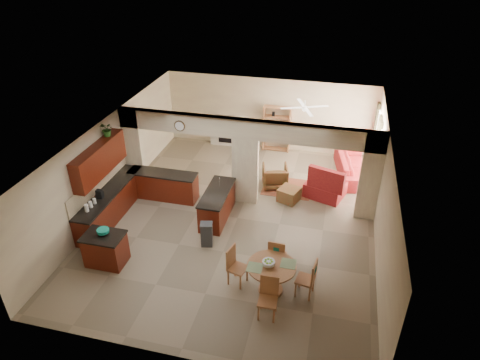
% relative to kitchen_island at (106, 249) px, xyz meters
% --- Properties ---
extents(floor, '(10.00, 10.00, 0.00)m').
position_rel_kitchen_island_xyz_m(floor, '(2.82, 2.73, -0.45)').
color(floor, '#83735A').
rests_on(floor, ground).
extents(ceiling, '(10.00, 10.00, 0.00)m').
position_rel_kitchen_island_xyz_m(ceiling, '(2.82, 2.73, 2.35)').
color(ceiling, white).
rests_on(ceiling, wall_back).
extents(wall_back, '(8.00, 0.00, 8.00)m').
position_rel_kitchen_island_xyz_m(wall_back, '(2.82, 7.73, 0.95)').
color(wall_back, beige).
rests_on(wall_back, floor).
extents(wall_front, '(8.00, 0.00, 8.00)m').
position_rel_kitchen_island_xyz_m(wall_front, '(2.82, -2.27, 0.95)').
color(wall_front, beige).
rests_on(wall_front, floor).
extents(wall_left, '(0.00, 10.00, 10.00)m').
position_rel_kitchen_island_xyz_m(wall_left, '(-1.18, 2.73, 0.95)').
color(wall_left, beige).
rests_on(wall_left, floor).
extents(wall_right, '(0.00, 10.00, 10.00)m').
position_rel_kitchen_island_xyz_m(wall_right, '(6.82, 2.73, 0.95)').
color(wall_right, beige).
rests_on(wall_right, floor).
extents(partition_left_pier, '(0.60, 0.25, 2.80)m').
position_rel_kitchen_island_xyz_m(partition_left_pier, '(-0.88, 3.73, 0.95)').
color(partition_left_pier, beige).
rests_on(partition_left_pier, floor).
extents(partition_center_pier, '(0.80, 0.25, 2.20)m').
position_rel_kitchen_island_xyz_m(partition_center_pier, '(2.82, 3.73, 0.65)').
color(partition_center_pier, beige).
rests_on(partition_center_pier, floor).
extents(partition_right_pier, '(0.60, 0.25, 2.80)m').
position_rel_kitchen_island_xyz_m(partition_right_pier, '(6.52, 3.73, 0.95)').
color(partition_right_pier, beige).
rests_on(partition_right_pier, floor).
extents(partition_header, '(8.00, 0.25, 0.60)m').
position_rel_kitchen_island_xyz_m(partition_header, '(2.82, 3.73, 2.05)').
color(partition_header, beige).
rests_on(partition_header, partition_center_pier).
extents(kitchen_counter, '(2.52, 3.29, 1.48)m').
position_rel_kitchen_island_xyz_m(kitchen_counter, '(-0.44, 2.48, 0.02)').
color(kitchen_counter, '#451308').
rests_on(kitchen_counter, floor).
extents(upper_cabinets, '(0.35, 2.40, 0.90)m').
position_rel_kitchen_island_xyz_m(upper_cabinets, '(-1.00, 1.93, 1.47)').
color(upper_cabinets, '#451308').
rests_on(upper_cabinets, wall_left).
extents(peninsula, '(0.70, 1.85, 0.91)m').
position_rel_kitchen_island_xyz_m(peninsula, '(2.22, 2.62, 0.01)').
color(peninsula, '#451308').
rests_on(peninsula, floor).
extents(wall_clock, '(0.34, 0.03, 0.34)m').
position_rel_kitchen_island_xyz_m(wall_clock, '(0.82, 3.58, 2.00)').
color(wall_clock, '#4C3519').
rests_on(wall_clock, partition_header).
extents(rug, '(1.60, 1.30, 0.01)m').
position_rel_kitchen_island_xyz_m(rug, '(4.02, 4.83, -0.44)').
color(rug, '#964536').
rests_on(rug, floor).
extents(fireplace, '(1.60, 0.35, 1.20)m').
position_rel_kitchen_island_xyz_m(fireplace, '(1.22, 7.56, 0.17)').
color(fireplace, beige).
rests_on(fireplace, floor).
extents(shelving_unit, '(1.00, 0.32, 1.80)m').
position_rel_kitchen_island_xyz_m(shelving_unit, '(3.17, 7.55, 0.45)').
color(shelving_unit, brown).
rests_on(shelving_unit, floor).
extents(window_a, '(0.02, 0.90, 1.90)m').
position_rel_kitchen_island_xyz_m(window_a, '(6.79, 5.03, 0.75)').
color(window_a, white).
rests_on(window_a, wall_right).
extents(window_b, '(0.02, 0.90, 1.90)m').
position_rel_kitchen_island_xyz_m(window_b, '(6.79, 6.73, 0.75)').
color(window_b, white).
rests_on(window_b, wall_right).
extents(glazed_door, '(0.02, 0.70, 2.10)m').
position_rel_kitchen_island_xyz_m(glazed_door, '(6.79, 5.88, 0.60)').
color(glazed_door, white).
rests_on(glazed_door, wall_right).
extents(drape_a_left, '(0.10, 0.28, 2.30)m').
position_rel_kitchen_island_xyz_m(drape_a_left, '(6.75, 4.43, 0.75)').
color(drape_a_left, '#3F2319').
rests_on(drape_a_left, wall_right).
extents(drape_a_right, '(0.10, 0.28, 2.30)m').
position_rel_kitchen_island_xyz_m(drape_a_right, '(6.75, 5.63, 0.75)').
color(drape_a_right, '#3F2319').
rests_on(drape_a_right, wall_right).
extents(drape_b_left, '(0.10, 0.28, 2.30)m').
position_rel_kitchen_island_xyz_m(drape_b_left, '(6.75, 6.13, 0.75)').
color(drape_b_left, '#3F2319').
rests_on(drape_b_left, wall_right).
extents(drape_b_right, '(0.10, 0.28, 2.30)m').
position_rel_kitchen_island_xyz_m(drape_b_right, '(6.75, 7.33, 0.75)').
color(drape_b_right, '#3F2319').
rests_on(drape_b_right, wall_right).
extents(ceiling_fan, '(1.00, 1.00, 0.10)m').
position_rel_kitchen_island_xyz_m(ceiling_fan, '(4.32, 5.73, 2.11)').
color(ceiling_fan, white).
rests_on(ceiling_fan, ceiling).
extents(kitchen_island, '(1.03, 0.74, 0.89)m').
position_rel_kitchen_island_xyz_m(kitchen_island, '(0.00, 0.00, 0.00)').
color(kitchen_island, '#451308').
rests_on(kitchen_island, floor).
extents(teal_bowl, '(0.31, 0.31, 0.14)m').
position_rel_kitchen_island_xyz_m(teal_bowl, '(-0.01, 0.06, 0.51)').
color(teal_bowl, '#148A72').
rests_on(teal_bowl, kitchen_island).
extents(trash_can, '(0.36, 0.33, 0.66)m').
position_rel_kitchen_island_xyz_m(trash_can, '(2.31, 1.31, -0.12)').
color(trash_can, '#303032').
rests_on(trash_can, floor).
extents(dining_table, '(1.16, 1.16, 0.79)m').
position_rel_kitchen_island_xyz_m(dining_table, '(4.32, 0.02, 0.07)').
color(dining_table, brown).
rests_on(dining_table, floor).
extents(fruit_bowl, '(0.30, 0.30, 0.16)m').
position_rel_kitchen_island_xyz_m(fruit_bowl, '(4.25, -0.01, 0.42)').
color(fruit_bowl, '#68AE25').
rests_on(fruit_bowl, dining_table).
extents(sofa, '(2.62, 1.39, 0.73)m').
position_rel_kitchen_island_xyz_m(sofa, '(6.12, 6.19, -0.08)').
color(sofa, maroon).
rests_on(sofa, floor).
extents(chaise, '(1.42, 1.29, 0.47)m').
position_rel_kitchen_island_xyz_m(chaise, '(5.29, 4.64, -0.21)').
color(chaise, maroon).
rests_on(chaise, floor).
extents(armchair, '(0.99, 1.01, 0.76)m').
position_rel_kitchen_island_xyz_m(armchair, '(3.59, 4.85, -0.07)').
color(armchair, maroon).
rests_on(armchair, floor).
extents(ottoman, '(0.77, 0.77, 0.44)m').
position_rel_kitchen_island_xyz_m(ottoman, '(4.19, 4.07, -0.23)').
color(ottoman, maroon).
rests_on(ottoman, floor).
extents(plant, '(0.49, 0.47, 0.43)m').
position_rel_kitchen_island_xyz_m(plant, '(-1.00, 2.57, 2.14)').
color(plant, '#1B4612').
rests_on(plant, upper_cabinets).
extents(chair_north, '(0.44, 0.45, 1.02)m').
position_rel_kitchen_island_xyz_m(chair_north, '(4.34, 0.68, 0.11)').
color(chair_north, brown).
rests_on(chair_north, floor).
extents(chair_east, '(0.48, 0.48, 1.02)m').
position_rel_kitchen_island_xyz_m(chair_east, '(5.21, 0.08, 0.11)').
color(chair_east, brown).
rests_on(chair_east, floor).
extents(chair_south, '(0.43, 0.44, 1.02)m').
position_rel_kitchen_island_xyz_m(chair_south, '(4.39, -0.68, 0.11)').
color(chair_south, brown).
rests_on(chair_south, floor).
extents(chair_west, '(0.52, 0.52, 1.02)m').
position_rel_kitchen_island_xyz_m(chair_west, '(3.41, 0.12, 0.11)').
color(chair_west, brown).
rests_on(chair_west, floor).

